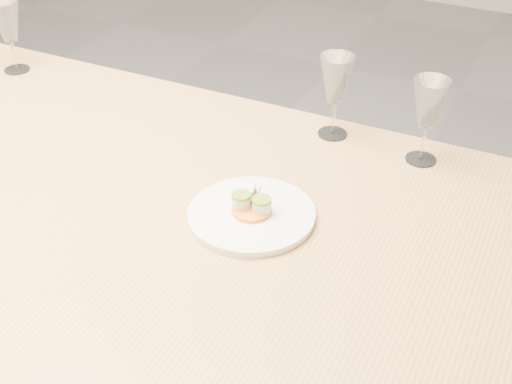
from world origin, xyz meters
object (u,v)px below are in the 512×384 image
at_px(wine_glass_1, 7,23).
at_px(wine_glass_2, 336,81).
at_px(wine_glass_3, 429,105).
at_px(dinner_plate, 252,214).

relative_size(wine_glass_1, wine_glass_2, 0.99).
height_order(wine_glass_2, wine_glass_3, wine_glass_2).
xyz_separation_m(dinner_plate, wine_glass_1, (-0.87, 0.33, 0.12)).
height_order(dinner_plate, wine_glass_1, wine_glass_1).
relative_size(dinner_plate, wine_glass_3, 1.29).
bearing_deg(wine_glass_1, wine_glass_2, 3.06).
relative_size(dinner_plate, wine_glass_1, 1.28).
relative_size(wine_glass_1, wine_glass_3, 1.01).
height_order(dinner_plate, wine_glass_2, wine_glass_2).
bearing_deg(dinner_plate, wine_glass_3, 55.74).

